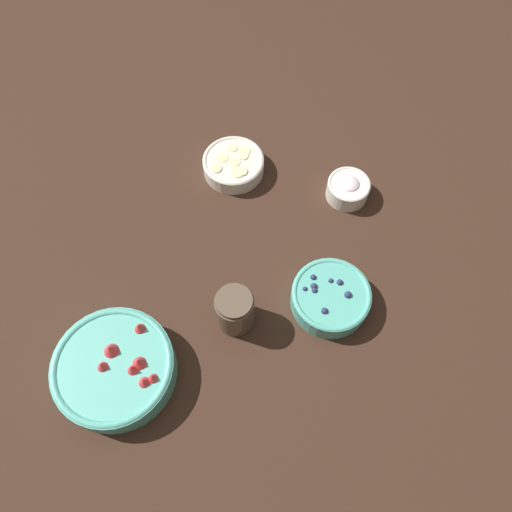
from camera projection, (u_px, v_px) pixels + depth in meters
ground_plane at (250, 275)px, 1.13m from camera, size 4.00×4.00×0.00m
bowl_strawberries at (115, 368)px, 0.99m from camera, size 0.24×0.24×0.08m
bowl_blueberries at (330, 297)px, 1.07m from camera, size 0.17×0.17×0.06m
bowl_bananas at (233, 164)px, 1.24m from camera, size 0.15×0.15×0.05m
bowl_cream at (348, 188)px, 1.20m from camera, size 0.10×0.10×0.06m
jar_chocolate at (235, 311)px, 1.04m from camera, size 0.08×0.08×0.11m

